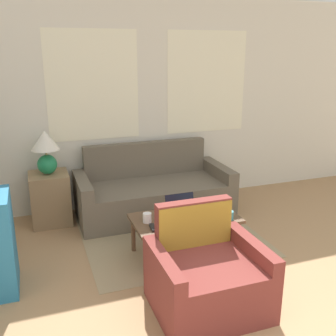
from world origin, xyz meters
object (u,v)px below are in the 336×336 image
at_px(coffee_table, 185,221).
at_px(laptop, 183,213).
at_px(armchair, 206,277).
at_px(cup_yellow, 147,218).
at_px(couch, 153,193).
at_px(tv_remote, 153,228).
at_px(cup_white, 205,206).
at_px(table_lamp, 46,148).
at_px(cup_navy, 229,215).

xyz_separation_m(coffee_table, laptop, (-0.03, -0.01, 0.09)).
height_order(armchair, cup_yellow, armchair).
height_order(couch, tv_remote, couch).
distance_m(cup_yellow, tv_remote, 0.15).
relative_size(couch, cup_yellow, 20.32).
relative_size(cup_yellow, cup_white, 0.93).
bearing_deg(laptop, cup_white, 22.64).
bearing_deg(table_lamp, armchair, -62.91).
bearing_deg(armchair, couch, 84.91).
height_order(armchair, tv_remote, armchair).
bearing_deg(laptop, tv_remote, -159.67).
bearing_deg(tv_remote, laptop, 20.33).
xyz_separation_m(armchair, cup_yellow, (-0.23, 0.83, 0.19)).
bearing_deg(cup_yellow, couch, 70.01).
distance_m(coffee_table, tv_remote, 0.40).
bearing_deg(laptop, table_lamp, 133.42).
bearing_deg(tv_remote, couch, 72.61).
xyz_separation_m(couch, armchair, (-0.17, -1.93, -0.00)).
bearing_deg(tv_remote, cup_yellow, 93.33).
height_order(couch, cup_yellow, couch).
relative_size(armchair, table_lamp, 1.67).
height_order(cup_yellow, tv_remote, cup_yellow).
distance_m(laptop, cup_yellow, 0.35).
relative_size(table_lamp, tv_remote, 3.27).
xyz_separation_m(coffee_table, cup_white, (0.27, 0.11, 0.08)).
xyz_separation_m(table_lamp, cup_yellow, (0.82, -1.22, -0.46)).
bearing_deg(cup_navy, laptop, 156.14).
xyz_separation_m(laptop, cup_navy, (0.41, -0.18, -0.01)).
bearing_deg(coffee_table, cup_white, 22.59).
distance_m(couch, table_lamp, 1.38).
xyz_separation_m(couch, tv_remote, (-0.39, -1.25, 0.15)).
bearing_deg(cup_white, couch, 103.90).
xyz_separation_m(armchair, cup_navy, (0.53, 0.63, 0.19)).
bearing_deg(coffee_table, cup_yellow, 178.38).
distance_m(table_lamp, coffee_table, 1.80).
distance_m(armchair, tv_remote, 0.73).
bearing_deg(tv_remote, table_lamp, 121.18).
bearing_deg(table_lamp, cup_navy, -41.95).
relative_size(table_lamp, coffee_table, 0.49).
height_order(laptop, cup_yellow, laptop).
relative_size(cup_navy, tv_remote, 0.57).
bearing_deg(cup_white, laptop, -157.36).
xyz_separation_m(couch, cup_navy, (0.36, -1.30, 0.19)).
relative_size(couch, cup_navy, 21.29).
bearing_deg(tv_remote, armchair, -72.06).
distance_m(table_lamp, tv_remote, 1.67).
xyz_separation_m(armchair, cup_white, (0.42, 0.93, 0.18)).
distance_m(coffee_table, cup_yellow, 0.39).
height_order(couch, cup_white, couch).
bearing_deg(coffee_table, laptop, -156.84).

